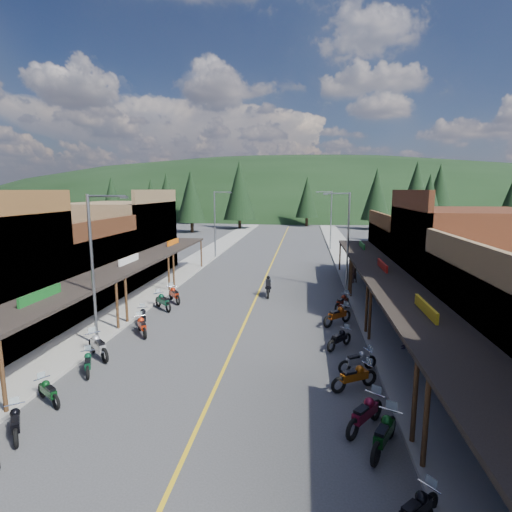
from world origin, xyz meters
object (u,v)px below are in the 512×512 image
(pine_10, at_px, (191,197))
(pine_11, at_px, (416,196))
(streetlight_3, at_px, (330,218))
(bike_east_7, at_px, (337,314))
(pine_0, at_px, (112,197))
(pine_2, at_px, (239,190))
(bike_east_1, at_px, (416,509))
(pedestrian_east_a, at_px, (404,332))
(bike_west_3, at_px, (48,391))
(shop_west_3, at_px, (122,239))
(bike_east_3, at_px, (365,412))
(bike_west_9, at_px, (174,294))
(bike_east_6, at_px, (339,338))
(streetlight_1, at_px, (216,221))
(bike_west_8, at_px, (163,301))
(bike_west_7, at_px, (143,316))
(bike_east_2, at_px, (384,432))
(pine_8, at_px, (151,203))
(bike_east_5, at_px, (358,360))
(pine_3, at_px, (307,197))
(pine_1, at_px, (190,193))
(pine_9, at_px, (429,201))
(bike_east_4, at_px, (354,376))
(shop_east_3, at_px, (421,255))
(streetlight_2, at_px, (346,236))
(bike_west_5, at_px, (98,345))
(pedestrian_east_b, at_px, (353,273))
(bike_west_4, at_px, (88,362))
(bike_west_2, at_px, (15,421))
(shop_east_2, at_px, (465,264))
(rider_on_bike, at_px, (268,288))
(streetlight_0, at_px, (95,265))
(pine_4, at_px, (376,194))
(bike_east_8, at_px, (342,302))
(pine_7, at_px, (167,193))
(bike_west_6, at_px, (142,325))
(pine_5, at_px, (439,190))

(pine_10, distance_m, pine_11, 39.85)
(streetlight_3, distance_m, bike_east_7, 31.09)
(pine_0, xyz_separation_m, pine_2, (30.00, -4.00, 1.51))
(bike_east_1, xyz_separation_m, pedestrian_east_a, (2.35, 11.31, 0.48))
(bike_west_3, height_order, bike_east_1, bike_west_3)
(pine_0, bearing_deg, shop_west_3, -62.66)
(shop_west_3, distance_m, bike_east_3, 30.35)
(bike_west_9, xyz_separation_m, bike_east_6, (11.34, -7.27, -0.08))
(streetlight_1, relative_size, bike_east_6, 4.00)
(pine_2, relative_size, bike_west_8, 6.20)
(bike_west_7, relative_size, bike_east_2, 0.89)
(pine_8, bearing_deg, bike_east_5, -59.20)
(pine_3, distance_m, bike_east_7, 67.11)
(bike_east_5, bearing_deg, pine_1, 172.47)
(pine_9, distance_m, bike_east_4, 57.20)
(shop_east_3, xyz_separation_m, streetlight_2, (-6.80, -3.30, 1.93))
(bike_west_3, bearing_deg, streetlight_1, 36.07)
(bike_west_5, height_order, bike_east_5, bike_west_5)
(pine_1, xyz_separation_m, pedestrian_east_b, (31.86, -59.86, -6.22))
(bike_east_1, bearing_deg, bike_east_2, 141.22)
(pedestrian_east_b, bearing_deg, bike_east_4, 46.91)
(pine_0, bearing_deg, bike_west_4, -64.36)
(bike_west_2, bearing_deg, bike_east_6, 0.98)
(bike_east_2, bearing_deg, pine_8, 144.91)
(shop_east_2, distance_m, rider_on_bike, 13.69)
(streetlight_3, distance_m, bike_west_2, 45.57)
(bike_west_4, distance_m, bike_east_3, 12.15)
(bike_west_5, bearing_deg, bike_east_6, -35.61)
(streetlight_0, bearing_deg, pine_4, 69.29)
(pine_0, distance_m, bike_east_8, 75.82)
(pine_3, bearing_deg, streetlight_1, -103.98)
(pedestrian_east_a, bearing_deg, shop_east_3, 168.39)
(pine_3, height_order, bike_east_7, pine_3)
(shop_east_2, height_order, bike_west_3, shop_east_2)
(pine_1, relative_size, bike_east_8, 5.59)
(streetlight_0, xyz_separation_m, pine_7, (-25.05, 82.00, 2.78))
(shop_west_3, bearing_deg, bike_west_9, -47.09)
(bike_west_3, xyz_separation_m, bike_east_8, (12.38, 13.66, 0.11))
(bike_west_3, height_order, bike_east_5, bike_east_5)
(pine_4, distance_m, bike_west_6, 68.43)
(shop_east_2, xyz_separation_m, pine_3, (-9.78, 64.30, 2.96))
(pine_8, height_order, bike_west_5, pine_8)
(pine_2, distance_m, pine_3, 16.19)
(bike_east_6, bearing_deg, rider_on_bike, 154.03)
(pine_5, relative_size, pedestrian_east_b, 8.06)
(streetlight_0, distance_m, bike_west_3, 6.77)
(bike_west_3, xyz_separation_m, bike_west_6, (0.63, 7.55, 0.05))
(pine_4, bearing_deg, streetlight_0, -110.71)
(shop_east_3, bearing_deg, rider_on_bike, -154.99)
(bike_east_4, bearing_deg, shop_east_3, 128.36)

